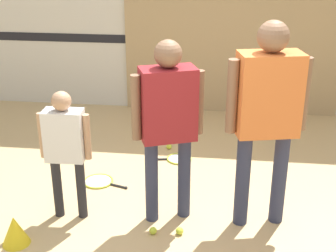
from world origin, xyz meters
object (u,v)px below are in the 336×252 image
(person_student_right, at_px, (267,105))
(tennis_ball_by_spare_racket, at_px, (169,146))
(person_instructor, at_px, (168,114))
(training_cone, at_px, (15,230))
(racket_spare_on_floor, at_px, (178,159))
(tennis_ball_stray_left, at_px, (280,171))
(tennis_ball_near_instructor, at_px, (153,231))
(person_student_left, at_px, (65,142))
(racket_second_spare, at_px, (99,181))
(tennis_ball_stray_right, at_px, (180,231))

(person_student_right, xyz_separation_m, tennis_ball_by_spare_racket, (-0.99, 1.44, -1.09))
(person_instructor, xyz_separation_m, training_cone, (-1.23, -0.56, -0.89))
(racket_spare_on_floor, bearing_deg, tennis_ball_stray_left, 159.27)
(tennis_ball_near_instructor, bearing_deg, training_cone, -166.41)
(person_student_right, distance_m, tennis_ball_stray_left, 1.48)
(racket_spare_on_floor, relative_size, tennis_ball_by_spare_racket, 7.67)
(person_student_left, height_order, tennis_ball_near_instructor, person_student_left)
(person_student_left, xyz_separation_m, racket_spare_on_floor, (0.86, 1.28, -0.74))
(tennis_ball_stray_left, bearing_deg, tennis_ball_near_instructor, -133.71)
(person_instructor, xyz_separation_m, racket_second_spare, (-0.80, 0.55, -1.01))
(person_student_left, distance_m, racket_spare_on_floor, 1.71)
(tennis_ball_near_instructor, relative_size, tennis_ball_stray_left, 1.00)
(person_student_right, xyz_separation_m, training_cone, (-2.05, -0.59, -1.00))
(racket_second_spare, height_order, tennis_ball_stray_right, tennis_ball_stray_right)
(racket_second_spare, bearing_deg, racket_spare_on_floor, 57.51)
(person_student_left, relative_size, tennis_ball_stray_left, 18.40)
(racket_second_spare, bearing_deg, tennis_ball_stray_left, 30.55)
(tennis_ball_near_instructor, bearing_deg, tennis_ball_by_spare_racket, 92.28)
(tennis_ball_by_spare_racket, bearing_deg, tennis_ball_stray_right, -80.12)
(person_student_right, relative_size, training_cone, 7.01)
(person_student_left, height_order, tennis_ball_stray_left, person_student_left)
(person_instructor, height_order, person_student_left, person_instructor)
(tennis_ball_by_spare_racket, bearing_deg, person_student_left, -115.10)
(racket_second_spare, height_order, tennis_ball_stray_left, tennis_ball_stray_left)
(person_student_left, xyz_separation_m, tennis_ball_stray_left, (2.01, 1.07, -0.72))
(tennis_ball_stray_right, xyz_separation_m, training_cone, (-1.36, -0.30, 0.10))
(tennis_ball_near_instructor, distance_m, tennis_ball_stray_left, 1.75)
(tennis_ball_by_spare_racket, height_order, training_cone, training_cone)
(person_student_right, xyz_separation_m, tennis_ball_near_instructor, (-0.92, -0.31, -1.09))
(racket_spare_on_floor, xyz_separation_m, training_cone, (-1.19, -1.75, 0.12))
(racket_spare_on_floor, height_order, training_cone, training_cone)
(racket_spare_on_floor, height_order, tennis_ball_stray_right, tennis_ball_stray_right)
(person_student_left, xyz_separation_m, tennis_ball_near_instructor, (0.80, -0.20, -0.72))
(racket_spare_on_floor, distance_m, tennis_ball_by_spare_racket, 0.31)
(tennis_ball_by_spare_racket, relative_size, training_cone, 0.25)
(tennis_ball_by_spare_racket, bearing_deg, person_instructor, -83.51)
(tennis_ball_stray_left, bearing_deg, racket_spare_on_floor, 169.84)
(person_student_left, distance_m, tennis_ball_stray_left, 2.39)
(tennis_ball_by_spare_racket, xyz_separation_m, training_cone, (-1.06, -2.02, 0.10))
(racket_spare_on_floor, bearing_deg, tennis_ball_near_instructor, 76.89)
(tennis_ball_stray_left, relative_size, tennis_ball_stray_right, 1.00)
(tennis_ball_near_instructor, bearing_deg, person_student_right, 18.84)
(person_instructor, distance_m, tennis_ball_stray_right, 1.03)
(person_instructor, relative_size, tennis_ball_stray_right, 25.05)
(person_instructor, height_order, tennis_ball_stray_left, person_instructor)
(person_student_right, height_order, tennis_ball_stray_right, person_student_right)
(tennis_ball_stray_left, height_order, training_cone, training_cone)
(tennis_ball_stray_left, xyz_separation_m, training_cone, (-2.34, -1.54, 0.10))
(person_student_left, relative_size, racket_second_spare, 2.26)
(person_student_left, bearing_deg, training_cone, -127.04)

